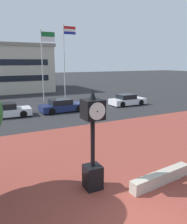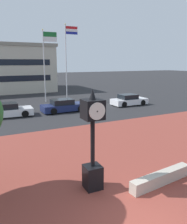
{
  "view_description": "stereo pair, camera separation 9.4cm",
  "coord_description": "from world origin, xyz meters",
  "px_view_note": "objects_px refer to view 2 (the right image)",
  "views": [
    {
      "loc": [
        -4.11,
        -4.76,
        4.96
      ],
      "look_at": [
        -0.18,
        2.81,
        3.08
      ],
      "focal_mm": 36.62,
      "sensor_mm": 36.0,
      "label": 1
    },
    {
      "loc": [
        -4.02,
        -4.8,
        4.96
      ],
      "look_at": [
        -0.18,
        2.81,
        3.08
      ],
      "focal_mm": 36.62,
      "sensor_mm": 36.0,
      "label": 2
    }
  ],
  "objects_px": {
    "street_clock": "(93,142)",
    "car_street_distant": "(64,106)",
    "car_street_mid": "(129,100)",
    "flagpole_primary": "(46,59)",
    "car_street_near": "(9,111)",
    "flagpole_secondary": "(67,56)"
  },
  "relations": [
    {
      "from": "street_clock",
      "to": "car_street_distant",
      "type": "relative_size",
      "value": 0.87
    },
    {
      "from": "car_street_mid",
      "to": "flagpole_primary",
      "type": "xyz_separation_m",
      "value": [
        -7.87,
        6.58,
        4.76
      ]
    },
    {
      "from": "car_street_near",
      "to": "car_street_distant",
      "type": "bearing_deg",
      "value": 90.73
    },
    {
      "from": "car_street_mid",
      "to": "car_street_distant",
      "type": "relative_size",
      "value": 0.92
    },
    {
      "from": "street_clock",
      "to": "car_street_near",
      "type": "distance_m",
      "value": 14.57
    },
    {
      "from": "street_clock",
      "to": "car_street_near",
      "type": "bearing_deg",
      "value": 97.04
    },
    {
      "from": "car_street_distant",
      "to": "flagpole_primary",
      "type": "xyz_separation_m",
      "value": [
        0.12,
        6.52,
        4.76
      ]
    },
    {
      "from": "street_clock",
      "to": "car_street_near",
      "type": "relative_size",
      "value": 0.95
    },
    {
      "from": "car_street_distant",
      "to": "flagpole_primary",
      "type": "relative_size",
      "value": 0.52
    },
    {
      "from": "street_clock",
      "to": "car_street_distant",
      "type": "xyz_separation_m",
      "value": [
        3.85,
        14.25,
        -1.37
      ]
    },
    {
      "from": "car_street_near",
      "to": "car_street_mid",
      "type": "relative_size",
      "value": 1.0
    },
    {
      "from": "car_street_near",
      "to": "flagpole_primary",
      "type": "xyz_separation_m",
      "value": [
        5.41,
        6.35,
        4.76
      ]
    },
    {
      "from": "car_street_near",
      "to": "street_clock",
      "type": "bearing_deg",
      "value": 8.36
    },
    {
      "from": "car_street_near",
      "to": "flagpole_secondary",
      "type": "height_order",
      "value": "flagpole_secondary"
    },
    {
      "from": "flagpole_secondary",
      "to": "car_street_distant",
      "type": "bearing_deg",
      "value": -114.14
    },
    {
      "from": "street_clock",
      "to": "car_street_mid",
      "type": "xyz_separation_m",
      "value": [
        11.84,
        14.19,
        -1.37
      ]
    },
    {
      "from": "car_street_mid",
      "to": "flagpole_secondary",
      "type": "bearing_deg",
      "value": -142.31
    },
    {
      "from": "car_street_mid",
      "to": "car_street_distant",
      "type": "bearing_deg",
      "value": -90.33
    },
    {
      "from": "street_clock",
      "to": "car_street_distant",
      "type": "distance_m",
      "value": 14.83
    },
    {
      "from": "street_clock",
      "to": "car_street_distant",
      "type": "height_order",
      "value": "street_clock"
    },
    {
      "from": "car_street_near",
      "to": "car_street_distant",
      "type": "xyz_separation_m",
      "value": [
        5.29,
        -0.18,
        0.0
      ]
    },
    {
      "from": "car_street_distant",
      "to": "flagpole_secondary",
      "type": "xyz_separation_m",
      "value": [
        2.92,
        6.52,
        5.08
      ]
    }
  ]
}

